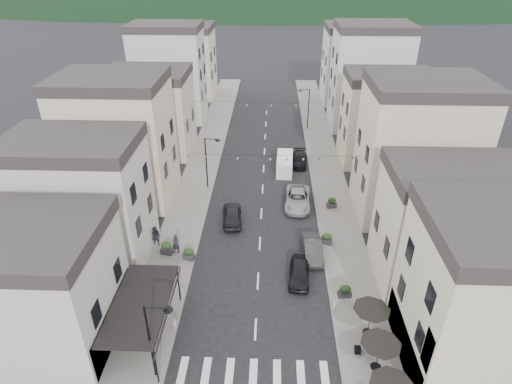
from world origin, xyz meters
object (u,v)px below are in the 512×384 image
Objects in this scene: parked_car_c at (298,199)px; pedestrian_b at (156,237)px; parked_car_e at (232,215)px; parked_car_d at (299,159)px; parked_car_b at (312,249)px; parked_car_a at (299,272)px; pedestrian_a at (176,244)px; delivery_van at (285,163)px.

pedestrian_b reaches higher than parked_car_c.
parked_car_d is at bearing -124.52° from parked_car_e.
parked_car_d is (-0.25, 17.89, -0.08)m from parked_car_b.
parked_car_b is 0.96× the size of parked_car_e.
pedestrian_a is at bearing 168.94° from parked_car_a.
parked_car_a is 0.93× the size of parked_car_d.
parked_car_c is 14.94m from pedestrian_b.
pedestrian_b is (-12.52, 3.81, 0.40)m from parked_car_a.
parked_car_c is at bearing 92.66° from parked_car_a.
parked_car_d is at bearing 87.82° from parked_car_b.
parked_car_d is 0.98× the size of parked_car_e.
parked_car_a is at bearing 121.51° from parked_car_e.
pedestrian_a is at bearing 177.91° from parked_car_b.
parked_car_c is at bearing -90.09° from parked_car_d.
pedestrian_b reaches higher than parked_car_e.
parked_car_c is 2.79× the size of pedestrian_b.
parked_car_a is 13.09m from pedestrian_b.
parked_car_b is 8.92m from parked_car_e.
parked_car_b reaches higher than parked_car_d.
parked_car_a is 2.08× the size of pedestrian_b.
pedestrian_b is (-12.89, -7.55, 0.34)m from parked_car_c.
parked_car_b is 17.89m from parked_car_d.
delivery_van reaches higher than parked_car_d.
pedestrian_b is at bearing 174.17° from parked_car_b.
parked_car_d is 21.47m from pedestrian_a.
parked_car_c reaches higher than parked_car_b.
parked_car_e is (-7.40, 4.99, 0.05)m from parked_car_b.
pedestrian_b reaches higher than parked_car_b.
pedestrian_a is (-10.91, -8.42, 0.23)m from parked_car_c.
parked_car_a is 0.90× the size of parked_car_e.
parked_car_d is 21.90m from pedestrian_b.
parked_car_c is 7.26m from parked_car_e.
delivery_van is at bearing 65.77° from pedestrian_b.
parked_car_b is 8.29m from parked_car_c.
pedestrian_b is at bearing 160.59° from pedestrian_a.
parked_car_b is (1.28, 3.12, 0.02)m from parked_car_a.
pedestrian_b is at bearing 167.59° from parked_car_a.
parked_car_e is at bearing -115.15° from parked_car_d.
delivery_van reaches higher than parked_car_b.
parked_car_a is 3.38m from parked_car_b.
delivery_van is (-1.87, -1.98, 0.44)m from parked_car_d.
pedestrian_b is (-13.80, 0.69, 0.38)m from parked_car_b.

